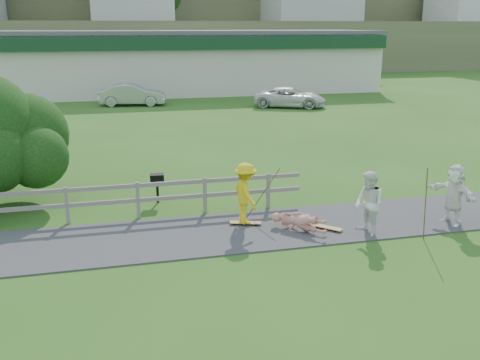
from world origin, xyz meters
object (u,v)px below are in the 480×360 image
Objects in this scene: spectator_d at (454,195)px; bbq at (157,188)px; skater_fallen at (298,222)px; spectator_a at (369,204)px; car_white at (290,97)px; car_silver at (132,95)px; skater_rider at (246,197)px.

bbq is (-8.00, 3.97, -0.41)m from spectator_d.
spectator_a reaches higher than skater_fallen.
car_white is 21.86m from bbq.
skater_fallen is at bearing -119.67° from spectator_a.
spectator_a is at bearing -160.58° from car_silver.
skater_rider is 1.09× the size of skater_fallen.
car_white reaches higher than skater_fallen.
skater_rider is 0.35× the size of car_white.
car_silver reaches higher than car_white.
car_white is at bearing 63.36° from bbq.
skater_fallen is 4.97m from bbq.
skater_fallen is at bearing -130.55° from skater_rider.
car_silver is 4.92× the size of bbq.
car_silver is (-4.96, 26.50, -0.12)m from spectator_a.
skater_fallen is 4.53m from spectator_d.
skater_rider is 1.63m from skater_fallen.
spectator_d is (5.77, -1.26, 0.01)m from skater_rider.
spectator_a is 1.00× the size of spectator_d.
car_silver reaches higher than skater_fallen.
skater_rider is at bearing -166.84° from car_silver.
bbq is (-0.32, -22.36, -0.29)m from car_silver.
skater_rider is at bearing -118.31° from spectator_d.
bbq is (-5.28, 4.14, -0.41)m from spectator_a.
bbq is (-2.23, 2.70, -0.40)m from skater_rider.
skater_fallen is 26.05m from car_silver.
skater_rider is 25.13m from car_silver.
skater_rider is 23.31m from car_white.
spectator_a is 23.74m from car_white.
skater_fallen is at bearing -174.25° from car_white.
spectator_d is at bearing -49.81° from skater_fallen.
car_silver is 11.18m from car_white.
car_silver is 22.36m from bbq.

